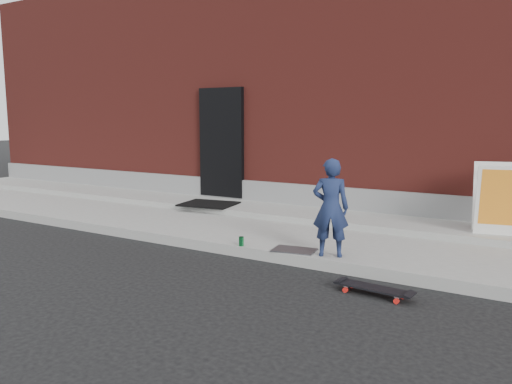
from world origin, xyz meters
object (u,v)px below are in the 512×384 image
Objects in this scene: child at (331,208)px; soda_can at (241,241)px; skateboard at (374,289)px; pizza_sign at (498,198)px.

child reaches higher than soda_can.
skateboard is 2.97m from pizza_sign.
pizza_sign reaches higher than soda_can.
child reaches higher than skateboard.
pizza_sign is at bearing -150.05° from child.
skateboard is at bearing -108.40° from pizza_sign.
skateboard is 0.82× the size of pizza_sign.
child is 1.29m from skateboard.
soda_can is at bearing 164.44° from skateboard.
child is 1.37m from soda_can.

